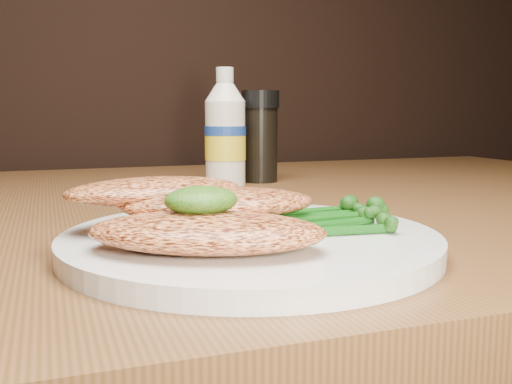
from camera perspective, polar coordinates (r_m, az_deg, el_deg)
name	(u,v)px	position (r m, az deg, el deg)	size (l,w,h in m)	color
plate	(250,242)	(0.42, -0.56, -4.86)	(0.26, 0.26, 0.01)	white
chicken_front	(207,232)	(0.36, -4.81, -3.87)	(0.15, 0.08, 0.02)	#F78B4E
chicken_mid	(219,203)	(0.42, -3.61, -1.11)	(0.14, 0.07, 0.02)	#F78B4E
chicken_back	(155,191)	(0.43, -9.73, 0.10)	(0.13, 0.07, 0.02)	#F78B4E
pesto_front	(201,200)	(0.37, -5.34, -0.79)	(0.05, 0.04, 0.02)	#093608
broccolini_bundle	(308,215)	(0.43, 5.11, -2.19)	(0.13, 0.10, 0.02)	#125011
mayo_bottle	(225,127)	(0.77, -3.01, 6.32)	(0.05, 0.05, 0.15)	white
pepper_grinder	(260,137)	(0.81, 0.43, 5.39)	(0.05, 0.05, 0.12)	black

